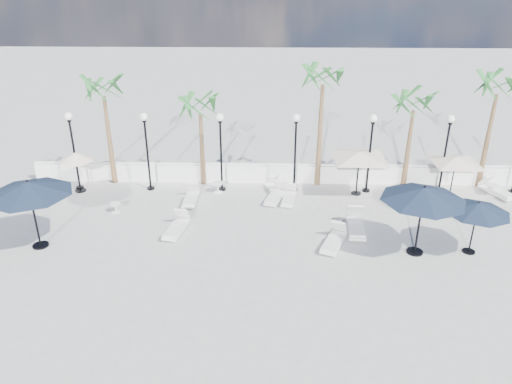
{
  "coord_description": "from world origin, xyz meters",
  "views": [
    {
      "loc": [
        -1.32,
        -15.57,
        10.21
      ],
      "look_at": [
        -1.76,
        3.07,
        1.5
      ],
      "focal_mm": 35.0,
      "sensor_mm": 36.0,
      "label": 1
    }
  ],
  "objects_px": {
    "lounger_1": "(191,198)",
    "parasol_cream_sq_b": "(456,157)",
    "lounger_0": "(176,227)",
    "parasol_cream_sq_a": "(360,152)",
    "parasol_navy_left": "(29,188)",
    "parasol_cream_small": "(75,157)",
    "parasol_navy_mid": "(478,208)",
    "lounger_3": "(289,197)",
    "lounger_6": "(334,240)",
    "lounger_5": "(356,225)",
    "parasol_navy_right": "(424,194)",
    "lounger_4": "(275,189)",
    "lounger_2": "(275,196)",
    "lounger_7": "(497,191)"
  },
  "relations": [
    {
      "from": "lounger_0",
      "to": "parasol_cream_sq_b",
      "type": "height_order",
      "value": "parasol_cream_sq_b"
    },
    {
      "from": "parasol_cream_sq_a",
      "to": "lounger_2",
      "type": "bearing_deg",
      "value": -168.59
    },
    {
      "from": "parasol_navy_mid",
      "to": "parasol_cream_small",
      "type": "height_order",
      "value": "parasol_navy_mid"
    },
    {
      "from": "parasol_cream_sq_b",
      "to": "parasol_navy_right",
      "type": "bearing_deg",
      "value": -120.09
    },
    {
      "from": "lounger_4",
      "to": "parasol_navy_right",
      "type": "height_order",
      "value": "parasol_navy_right"
    },
    {
      "from": "lounger_0",
      "to": "lounger_5",
      "type": "height_order",
      "value": "lounger_5"
    },
    {
      "from": "lounger_4",
      "to": "lounger_0",
      "type": "bearing_deg",
      "value": -152.56
    },
    {
      "from": "parasol_navy_mid",
      "to": "lounger_5",
      "type": "bearing_deg",
      "value": 159.15
    },
    {
      "from": "parasol_navy_mid",
      "to": "parasol_cream_small",
      "type": "bearing_deg",
      "value": 162.9
    },
    {
      "from": "lounger_2",
      "to": "lounger_3",
      "type": "relative_size",
      "value": 1.1
    },
    {
      "from": "lounger_2",
      "to": "parasol_cream_sq_a",
      "type": "relative_size",
      "value": 0.4
    },
    {
      "from": "lounger_2",
      "to": "parasol_navy_right",
      "type": "height_order",
      "value": "parasol_navy_right"
    },
    {
      "from": "lounger_7",
      "to": "parasol_cream_sq_b",
      "type": "relative_size",
      "value": 0.47
    },
    {
      "from": "lounger_0",
      "to": "lounger_1",
      "type": "height_order",
      "value": "lounger_0"
    },
    {
      "from": "parasol_navy_mid",
      "to": "parasol_cream_sq_a",
      "type": "distance_m",
      "value": 6.26
    },
    {
      "from": "lounger_0",
      "to": "parasol_cream_sq_a",
      "type": "height_order",
      "value": "parasol_cream_sq_a"
    },
    {
      "from": "parasol_navy_left",
      "to": "parasol_cream_small",
      "type": "height_order",
      "value": "parasol_navy_left"
    },
    {
      "from": "lounger_3",
      "to": "lounger_6",
      "type": "relative_size",
      "value": 0.88
    },
    {
      "from": "lounger_2",
      "to": "parasol_navy_left",
      "type": "height_order",
      "value": "parasol_navy_left"
    },
    {
      "from": "parasol_navy_left",
      "to": "parasol_navy_right",
      "type": "height_order",
      "value": "parasol_navy_left"
    },
    {
      "from": "lounger_3",
      "to": "lounger_6",
      "type": "distance_m",
      "value": 4.24
    },
    {
      "from": "lounger_2",
      "to": "parasol_navy_right",
      "type": "xyz_separation_m",
      "value": [
        5.3,
        -4.48,
        2.26
      ]
    },
    {
      "from": "lounger_4",
      "to": "parasol_cream_sq_a",
      "type": "height_order",
      "value": "parasol_cream_sq_a"
    },
    {
      "from": "lounger_7",
      "to": "parasol_navy_left",
      "type": "distance_m",
      "value": 20.59
    },
    {
      "from": "lounger_5",
      "to": "parasol_navy_mid",
      "type": "relative_size",
      "value": 0.87
    },
    {
      "from": "parasol_cream_sq_a",
      "to": "parasol_navy_left",
      "type": "bearing_deg",
      "value": -158.64
    },
    {
      "from": "parasol_navy_mid",
      "to": "parasol_navy_right",
      "type": "xyz_separation_m",
      "value": [
        -2.09,
        -0.09,
        0.58
      ]
    },
    {
      "from": "lounger_3",
      "to": "lounger_4",
      "type": "distance_m",
      "value": 1.14
    },
    {
      "from": "lounger_3",
      "to": "parasol_navy_right",
      "type": "height_order",
      "value": "parasol_navy_right"
    },
    {
      "from": "lounger_0",
      "to": "parasol_navy_right",
      "type": "xyz_separation_m",
      "value": [
        9.4,
        -1.36,
        2.25
      ]
    },
    {
      "from": "lounger_4",
      "to": "parasol_navy_right",
      "type": "relative_size",
      "value": 0.55
    },
    {
      "from": "lounger_3",
      "to": "lounger_5",
      "type": "bearing_deg",
      "value": -35.85
    },
    {
      "from": "parasol_navy_left",
      "to": "parasol_navy_right",
      "type": "relative_size",
      "value": 1.02
    },
    {
      "from": "parasol_cream_small",
      "to": "lounger_1",
      "type": "bearing_deg",
      "value": -11.15
    },
    {
      "from": "lounger_7",
      "to": "lounger_0",
      "type": "bearing_deg",
      "value": 170.91
    },
    {
      "from": "parasol_navy_mid",
      "to": "parasol_cream_sq_a",
      "type": "bearing_deg",
      "value": 124.06
    },
    {
      "from": "lounger_1",
      "to": "lounger_2",
      "type": "xyz_separation_m",
      "value": [
        3.91,
        0.31,
        0.01
      ]
    },
    {
      "from": "lounger_1",
      "to": "parasol_cream_sq_b",
      "type": "height_order",
      "value": "parasol_cream_sq_b"
    },
    {
      "from": "lounger_2",
      "to": "lounger_6",
      "type": "height_order",
      "value": "lounger_6"
    },
    {
      "from": "lounger_4",
      "to": "lounger_6",
      "type": "xyz_separation_m",
      "value": [
        2.28,
        -4.85,
        0.03
      ]
    },
    {
      "from": "parasol_navy_mid",
      "to": "parasol_cream_sq_b",
      "type": "relative_size",
      "value": 0.58
    },
    {
      "from": "lounger_1",
      "to": "parasol_cream_sq_b",
      "type": "relative_size",
      "value": 0.42
    },
    {
      "from": "lounger_4",
      "to": "parasol_navy_left",
      "type": "relative_size",
      "value": 0.54
    },
    {
      "from": "lounger_0",
      "to": "lounger_4",
      "type": "distance_m",
      "value": 5.66
    },
    {
      "from": "lounger_3",
      "to": "lounger_0",
      "type": "bearing_deg",
      "value": -138.12
    },
    {
      "from": "lounger_5",
      "to": "lounger_3",
      "type": "bearing_deg",
      "value": 138.95
    },
    {
      "from": "parasol_navy_left",
      "to": "parasol_cream_sq_a",
      "type": "bearing_deg",
      "value": 21.36
    },
    {
      "from": "parasol_navy_mid",
      "to": "lounger_0",
      "type": "bearing_deg",
      "value": 173.68
    },
    {
      "from": "lounger_7",
      "to": "parasol_navy_mid",
      "type": "height_order",
      "value": "parasol_navy_mid"
    },
    {
      "from": "lounger_4",
      "to": "parasol_cream_sq_a",
      "type": "bearing_deg",
      "value": -16.74
    }
  ]
}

